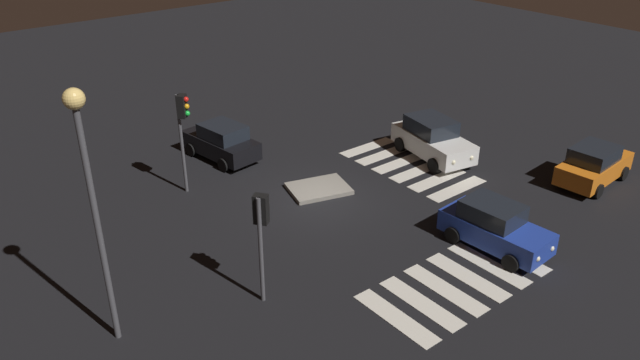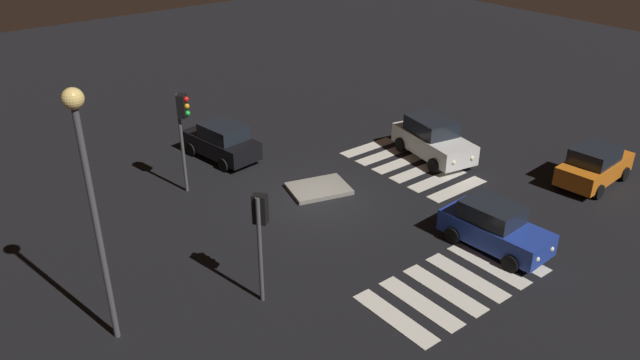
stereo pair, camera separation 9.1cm
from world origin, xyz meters
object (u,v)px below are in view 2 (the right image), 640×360
(traffic_light_south, at_px, (260,222))
(car_orange, at_px, (594,165))
(traffic_island, at_px, (319,189))
(car_white, at_px, (433,139))
(car_blue, at_px, (494,227))
(traffic_light_west, at_px, (183,119))
(car_black, at_px, (222,142))
(street_lamp, at_px, (88,179))

(traffic_light_south, bearing_deg, car_orange, -43.74)
(traffic_island, relative_size, car_white, 0.63)
(car_orange, relative_size, traffic_light_south, 1.11)
(car_blue, bearing_deg, traffic_light_west, -152.54)
(car_white, relative_size, car_orange, 1.11)
(car_white, height_order, car_orange, car_white)
(car_black, distance_m, car_white, 10.09)
(car_blue, height_order, traffic_light_south, traffic_light_south)
(car_orange, relative_size, traffic_light_west, 0.95)
(car_white, bearing_deg, car_blue, -20.76)
(car_white, distance_m, car_blue, 8.01)
(car_black, height_order, car_blue, car_black)
(traffic_island, height_order, car_orange, car_orange)
(car_orange, bearing_deg, traffic_light_south, 167.58)
(car_black, xyz_separation_m, car_orange, (11.46, -12.47, 0.00))
(car_black, distance_m, car_orange, 16.94)
(traffic_island, relative_size, car_black, 0.70)
(car_orange, height_order, car_blue, car_orange)
(car_blue, xyz_separation_m, street_lamp, (-12.76, 3.92, 4.42))
(car_orange, distance_m, street_lamp, 21.20)
(car_white, distance_m, car_orange, 7.19)
(street_lamp, bearing_deg, traffic_light_south, -14.41)
(car_white, relative_size, traffic_light_south, 1.24)
(car_white, relative_size, street_lamp, 0.60)
(car_black, bearing_deg, traffic_light_west, 118.34)
(car_blue, distance_m, traffic_light_south, 8.93)
(car_blue, bearing_deg, street_lamp, -110.79)
(car_white, relative_size, traffic_light_west, 1.06)
(traffic_island, xyz_separation_m, traffic_light_south, (-6.04, -4.75, 2.76))
(car_orange, relative_size, street_lamp, 0.54)
(car_orange, xyz_separation_m, traffic_light_south, (-15.95, 2.22, 1.98))
(street_lamp, bearing_deg, traffic_light_west, 48.78)
(traffic_light_south, bearing_deg, car_black, 30.52)
(car_white, xyz_separation_m, car_orange, (3.50, -6.28, -0.08))
(car_white, height_order, car_blue, car_white)
(car_orange, bearing_deg, street_lamp, 166.13)
(car_orange, xyz_separation_m, car_blue, (-7.70, -0.54, -0.01))
(traffic_island, distance_m, traffic_light_south, 8.16)
(traffic_island, xyz_separation_m, car_orange, (9.91, -6.97, 0.78))
(traffic_island, height_order, car_black, car_black)
(car_orange, height_order, traffic_light_west, traffic_light_west)
(car_orange, bearing_deg, car_white, 114.59)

